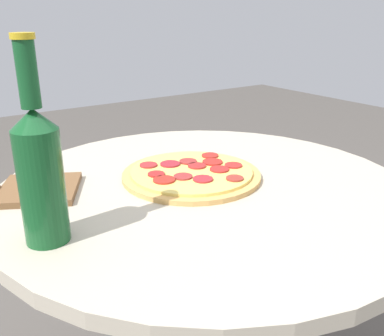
{
  "coord_description": "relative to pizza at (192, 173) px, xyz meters",
  "views": [
    {
      "loc": [
        -0.63,
        0.47,
        1.02
      ],
      "look_at": [
        0.05,
        -0.0,
        0.72
      ],
      "focal_mm": 40.0,
      "sensor_mm": 36.0,
      "label": 1
    }
  ],
  "objects": [
    {
      "name": "beer_bottle",
      "position": [
        -0.09,
        0.32,
        0.1
      ],
      "size": [
        0.06,
        0.06,
        0.3
      ],
      "color": "#144C23",
      "rests_on": "table"
    },
    {
      "name": "pizza",
      "position": [
        0.0,
        0.0,
        0.0
      ],
      "size": [
        0.28,
        0.28,
        0.02
      ],
      "color": "tan",
      "rests_on": "table"
    },
    {
      "name": "table",
      "position": [
        -0.05,
        0.0,
        -0.18
      ],
      "size": [
        0.82,
        0.82,
        0.7
      ],
      "color": "#B2A893",
      "rests_on": "ground_plane"
    },
    {
      "name": "pizza_paddle",
      "position": [
        0.11,
        0.3,
        -0.0
      ],
      "size": [
        0.19,
        0.27,
        0.02
      ],
      "rotation": [
        0.0,
        0.0,
        1.08
      ],
      "color": "brown",
      "rests_on": "table"
    }
  ]
}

